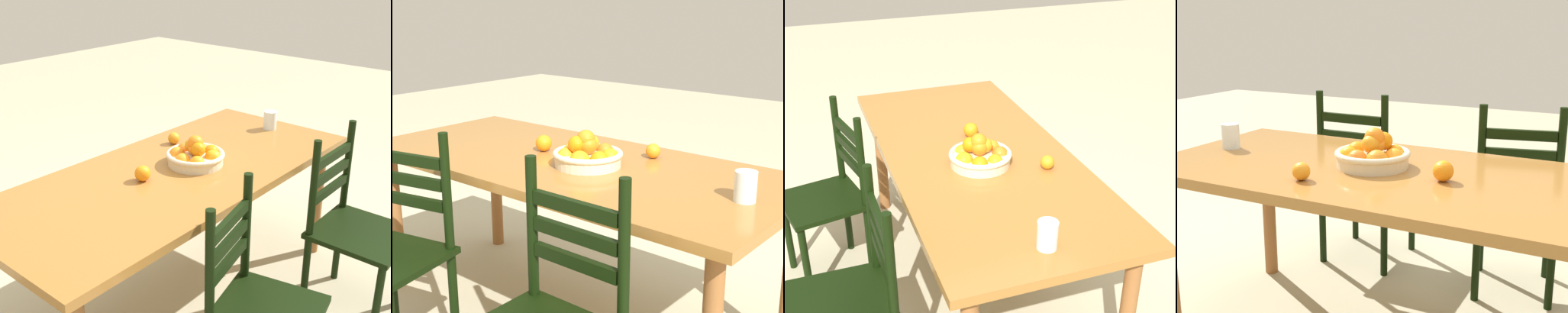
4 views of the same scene
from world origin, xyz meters
TOP-DOWN VIEW (x-y plane):
  - dining_table at (0.00, 0.00)m, footprint 1.92×0.85m
  - chair_by_cabinet at (0.30, 0.68)m, footprint 0.46×0.46m
  - fruit_bowl at (-0.11, 0.02)m, footprint 0.29×0.29m
  - orange_loose_0 at (-0.25, -0.25)m, footprint 0.06×0.06m
  - orange_loose_1 at (0.19, -0.03)m, footprint 0.07×0.07m
  - drinking_glass at (-0.80, 0.01)m, footprint 0.08×0.08m

SIDE VIEW (x-z plane):
  - chair_by_cabinet at x=0.30m, z-range -0.01..0.91m
  - dining_table at x=0.00m, z-range 0.29..1.03m
  - orange_loose_0 at x=-0.25m, z-range 0.73..0.80m
  - orange_loose_1 at x=0.19m, z-range 0.73..0.81m
  - fruit_bowl at x=-0.11m, z-range 0.71..0.86m
  - drinking_glass at x=-0.80m, z-range 0.73..0.84m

